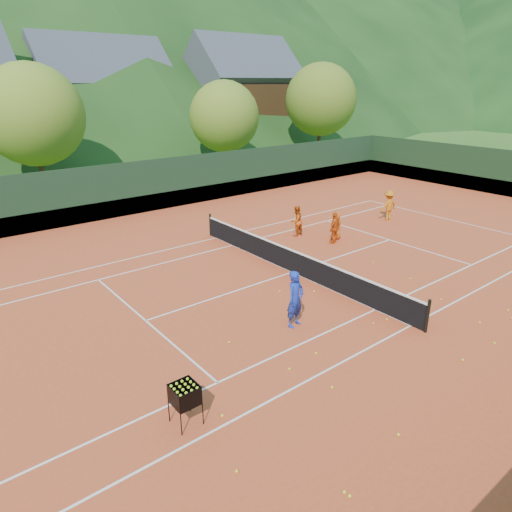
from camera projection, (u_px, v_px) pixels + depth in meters
ground at (292, 273)px, 18.35m from camera, size 400.00×400.00×0.00m
clay_court at (292, 272)px, 18.35m from camera, size 40.00×24.00×0.02m
coach at (295, 299)px, 14.03m from camera, size 0.75×0.57×1.83m
student_a at (296, 221)px, 22.43m from camera, size 0.79×0.65×1.51m
student_b at (335, 228)px, 21.35m from camera, size 0.96×0.63×1.52m
student_c at (336, 226)px, 21.94m from camera, size 0.70×0.50×1.33m
student_d at (388, 205)px, 24.99m from camera, size 1.12×0.73×1.64m
tennis_ball_0 at (410, 279)px, 17.65m from camera, size 0.07×0.07×0.07m
tennis_ball_1 at (373, 263)px, 19.22m from camera, size 0.07×0.07×0.07m
tennis_ball_2 at (441, 299)px, 15.99m from camera, size 0.07×0.07×0.07m
tennis_ball_3 at (367, 280)px, 17.54m from camera, size 0.07×0.07×0.07m
tennis_ball_4 at (508, 310)px, 15.24m from camera, size 0.07×0.07×0.07m
tennis_ball_5 at (332, 387)px, 11.39m from camera, size 0.07×0.07×0.07m
tennis_ball_6 at (222, 416)px, 10.43m from camera, size 0.07×0.07×0.07m
tennis_ball_7 at (350, 496)px, 8.41m from camera, size 0.07×0.07×0.07m
tennis_ball_8 at (398, 435)px, 9.87m from camera, size 0.07×0.07×0.07m
tennis_ball_9 at (229, 342)px, 13.36m from camera, size 0.07×0.07×0.07m
tennis_ball_10 at (330, 331)px, 13.95m from camera, size 0.07×0.07×0.07m
tennis_ball_11 at (316, 353)px, 12.82m from camera, size 0.07×0.07×0.07m
tennis_ball_12 at (495, 343)px, 13.31m from camera, size 0.07×0.07×0.07m
tennis_ball_14 at (348, 276)px, 17.90m from camera, size 0.07×0.07×0.07m
tennis_ball_15 at (373, 323)px, 14.40m from camera, size 0.07×0.07×0.07m
tennis_ball_18 at (314, 291)px, 16.60m from camera, size 0.07×0.07×0.07m
tennis_ball_19 at (237, 471)px, 8.95m from camera, size 0.07×0.07×0.07m
tennis_ball_20 at (387, 319)px, 14.64m from camera, size 0.07×0.07×0.07m
tennis_ball_21 at (280, 291)px, 16.59m from camera, size 0.07×0.07×0.07m
tennis_ball_22 at (512, 318)px, 14.71m from camera, size 0.07×0.07×0.07m
tennis_ball_24 at (480, 323)px, 14.44m from camera, size 0.07×0.07×0.07m
tennis_ball_25 at (463, 360)px, 12.51m from camera, size 0.07×0.07×0.07m
tennis_ball_27 at (344, 492)px, 8.49m from camera, size 0.07×0.07×0.07m
tennis_ball_28 at (289, 369)px, 12.12m from camera, size 0.07×0.07×0.07m
court_lines at (292, 272)px, 18.35m from camera, size 23.83×11.03×0.00m
tennis_net at (293, 261)px, 18.17m from camera, size 0.10×12.07×1.10m
perimeter_fence at (293, 243)px, 17.90m from camera, size 40.40×24.24×3.00m
ball_hopper at (185, 395)px, 10.00m from camera, size 0.57×0.57×1.00m
chalet_mid at (104, 105)px, 44.88m from camera, size 12.65×8.82×11.45m
chalet_right at (242, 100)px, 50.00m from camera, size 11.50×8.82×11.91m
tree_b at (33, 115)px, 28.77m from camera, size 6.40×6.40×8.40m
tree_c at (224, 117)px, 36.41m from camera, size 5.60×5.60×7.35m
tree_d at (321, 100)px, 43.76m from camera, size 6.80×6.80×8.93m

